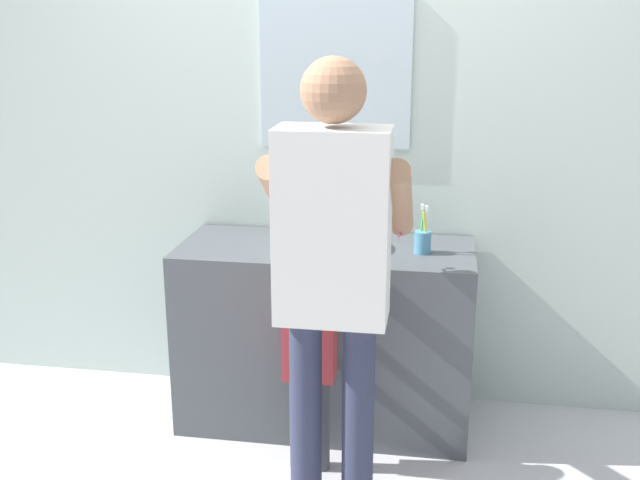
% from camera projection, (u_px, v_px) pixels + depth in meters
% --- Properties ---
extents(ground_plane, '(14.00, 14.00, 0.00)m').
position_uv_depth(ground_plane, '(314.00, 452.00, 3.20)').
color(ground_plane, silver).
extents(back_wall, '(4.40, 0.10, 2.70)m').
position_uv_depth(back_wall, '(337.00, 115.00, 3.40)').
color(back_wall, silver).
rests_on(back_wall, ground).
extents(vanity_cabinet, '(1.28, 0.54, 0.82)m').
position_uv_depth(vanity_cabinet, '(325.00, 335.00, 3.37)').
color(vanity_cabinet, '#4C5156').
rests_on(vanity_cabinet, ground).
extents(sink_basin, '(0.36, 0.36, 0.11)m').
position_uv_depth(sink_basin, '(325.00, 235.00, 3.21)').
color(sink_basin, white).
rests_on(sink_basin, vanity_cabinet).
extents(faucet, '(0.18, 0.14, 0.18)m').
position_uv_depth(faucet, '(332.00, 217.00, 3.41)').
color(faucet, '#B7BABF').
rests_on(faucet, vanity_cabinet).
extents(toothbrush_cup, '(0.07, 0.07, 0.21)m').
position_uv_depth(toothbrush_cup, '(423.00, 241.00, 3.15)').
color(toothbrush_cup, '#4C8EB2').
rests_on(toothbrush_cup, vanity_cabinet).
extents(child_toddler, '(0.27, 0.27, 0.89)m').
position_uv_depth(child_toddler, '(310.00, 348.00, 2.95)').
color(child_toddler, '#47474C').
rests_on(child_toddler, ground).
extents(adult_parent, '(0.51, 0.54, 1.66)m').
position_uv_depth(adult_parent, '(333.00, 254.00, 2.57)').
color(adult_parent, '#2D334C').
rests_on(adult_parent, ground).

